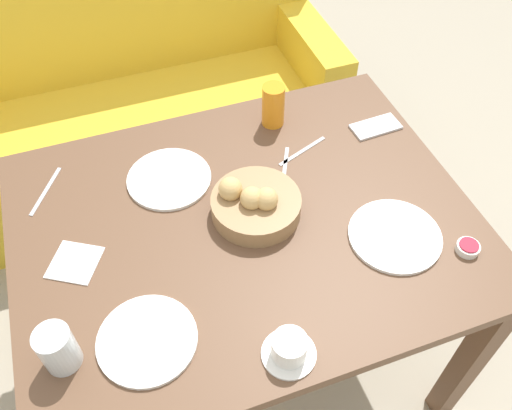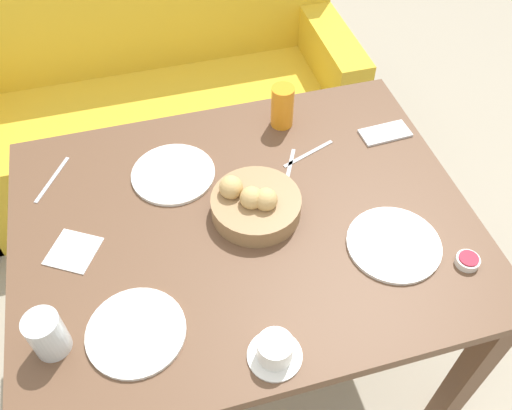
{
  "view_description": "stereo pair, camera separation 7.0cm",
  "coord_description": "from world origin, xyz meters",
  "px_view_note": "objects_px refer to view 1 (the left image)",
  "views": [
    {
      "loc": [
        -0.27,
        -0.85,
        1.88
      ],
      "look_at": [
        0.04,
        0.02,
        0.8
      ],
      "focal_mm": 38.0,
      "sensor_mm": 36.0,
      "label": 1
    },
    {
      "loc": [
        -0.21,
        -0.87,
        1.88
      ],
      "look_at": [
        0.04,
        0.02,
        0.8
      ],
      "focal_mm": 38.0,
      "sensor_mm": 36.0,
      "label": 2
    }
  ],
  "objects_px": {
    "water_tumbler": "(58,349)",
    "couch": "(132,113)",
    "plate_near_right": "(395,236)",
    "coffee_cup": "(289,349)",
    "plate_near_left": "(147,340)",
    "jam_bowl_berry": "(468,248)",
    "fork_silver": "(302,151)",
    "napkin": "(75,262)",
    "cell_phone": "(376,127)",
    "bread_basket": "(255,204)",
    "plate_far_center": "(169,179)",
    "knife_silver": "(46,191)",
    "juice_glass": "(273,105)",
    "spoon_coffee": "(285,164)"
  },
  "relations": [
    {
      "from": "water_tumbler",
      "to": "couch",
      "type": "bearing_deg",
      "value": 75.78
    },
    {
      "from": "plate_near_right",
      "to": "coffee_cup",
      "type": "height_order",
      "value": "coffee_cup"
    },
    {
      "from": "plate_near_left",
      "to": "jam_bowl_berry",
      "type": "height_order",
      "value": "jam_bowl_berry"
    },
    {
      "from": "plate_near_right",
      "to": "couch",
      "type": "bearing_deg",
      "value": 111.87
    },
    {
      "from": "plate_near_left",
      "to": "fork_silver",
      "type": "xyz_separation_m",
      "value": [
        0.56,
        0.44,
        -0.0
      ]
    },
    {
      "from": "couch",
      "to": "fork_silver",
      "type": "bearing_deg",
      "value": -65.46
    },
    {
      "from": "napkin",
      "to": "cell_phone",
      "type": "bearing_deg",
      "value": 11.72
    },
    {
      "from": "fork_silver",
      "to": "couch",
      "type": "bearing_deg",
      "value": 114.54
    },
    {
      "from": "fork_silver",
      "to": "bread_basket",
      "type": "bearing_deg",
      "value": -140.74
    },
    {
      "from": "water_tumbler",
      "to": "fork_silver",
      "type": "distance_m",
      "value": 0.85
    },
    {
      "from": "plate_near_left",
      "to": "jam_bowl_berry",
      "type": "distance_m",
      "value": 0.81
    },
    {
      "from": "cell_phone",
      "to": "plate_near_left",
      "type": "bearing_deg",
      "value": -150.46
    },
    {
      "from": "plate_near_left",
      "to": "napkin",
      "type": "xyz_separation_m",
      "value": [
        -0.12,
        0.27,
        -0.0
      ]
    },
    {
      "from": "plate_near_left",
      "to": "plate_far_center",
      "type": "relative_size",
      "value": 0.95
    },
    {
      "from": "water_tumbler",
      "to": "knife_silver",
      "type": "relative_size",
      "value": 0.71
    },
    {
      "from": "plate_near_right",
      "to": "jam_bowl_berry",
      "type": "bearing_deg",
      "value": -33.29
    },
    {
      "from": "knife_silver",
      "to": "fork_silver",
      "type": "bearing_deg",
      "value": -7.4
    },
    {
      "from": "juice_glass",
      "to": "fork_silver",
      "type": "bearing_deg",
      "value": -76.48
    },
    {
      "from": "jam_bowl_berry",
      "to": "knife_silver",
      "type": "distance_m",
      "value": 1.13
    },
    {
      "from": "napkin",
      "to": "cell_phone",
      "type": "xyz_separation_m",
      "value": [
        0.94,
        0.19,
        0.0
      ]
    },
    {
      "from": "couch",
      "to": "plate_near_right",
      "type": "xyz_separation_m",
      "value": [
        0.51,
        -1.26,
        0.45
      ]
    },
    {
      "from": "jam_bowl_berry",
      "to": "water_tumbler",
      "type": "bearing_deg",
      "value": 177.4
    },
    {
      "from": "couch",
      "to": "napkin",
      "type": "xyz_separation_m",
      "value": [
        -0.28,
        -1.06,
        0.44
      ]
    },
    {
      "from": "plate_near_left",
      "to": "juice_glass",
      "type": "distance_m",
      "value": 0.79
    },
    {
      "from": "juice_glass",
      "to": "cell_phone",
      "type": "height_order",
      "value": "juice_glass"
    },
    {
      "from": "plate_far_center",
      "to": "coffee_cup",
      "type": "distance_m",
      "value": 0.61
    },
    {
      "from": "fork_silver",
      "to": "coffee_cup",
      "type": "bearing_deg",
      "value": -115.66
    },
    {
      "from": "water_tumbler",
      "to": "jam_bowl_berry",
      "type": "xyz_separation_m",
      "value": [
        0.99,
        -0.04,
        -0.05
      ]
    },
    {
      "from": "plate_far_center",
      "to": "spoon_coffee",
      "type": "distance_m",
      "value": 0.33
    },
    {
      "from": "water_tumbler",
      "to": "jam_bowl_berry",
      "type": "distance_m",
      "value": 0.99
    },
    {
      "from": "jam_bowl_berry",
      "to": "cell_phone",
      "type": "height_order",
      "value": "jam_bowl_berry"
    },
    {
      "from": "coffee_cup",
      "to": "knife_silver",
      "type": "relative_size",
      "value": 0.76
    },
    {
      "from": "water_tumbler",
      "to": "fork_silver",
      "type": "height_order",
      "value": "water_tumbler"
    },
    {
      "from": "plate_near_right",
      "to": "juice_glass",
      "type": "height_order",
      "value": "juice_glass"
    },
    {
      "from": "water_tumbler",
      "to": "napkin",
      "type": "xyz_separation_m",
      "value": [
        0.05,
        0.25,
        -0.05
      ]
    },
    {
      "from": "bread_basket",
      "to": "juice_glass",
      "type": "bearing_deg",
      "value": 61.53
    },
    {
      "from": "bread_basket",
      "to": "plate_near_left",
      "type": "relative_size",
      "value": 1.06
    },
    {
      "from": "bread_basket",
      "to": "cell_phone",
      "type": "height_order",
      "value": "bread_basket"
    },
    {
      "from": "water_tumbler",
      "to": "fork_silver",
      "type": "xyz_separation_m",
      "value": [
        0.74,
        0.42,
        -0.06
      ]
    },
    {
      "from": "plate_near_left",
      "to": "cell_phone",
      "type": "relative_size",
      "value": 1.46
    },
    {
      "from": "plate_far_center",
      "to": "cell_phone",
      "type": "distance_m",
      "value": 0.65
    },
    {
      "from": "fork_silver",
      "to": "cell_phone",
      "type": "xyz_separation_m",
      "value": [
        0.25,
        0.02,
        0.0
      ]
    },
    {
      "from": "plate_near_left",
      "to": "knife_silver",
      "type": "distance_m",
      "value": 0.56
    },
    {
      "from": "plate_near_right",
      "to": "cell_phone",
      "type": "xyz_separation_m",
      "value": [
        0.15,
        0.39,
        -0.0
      ]
    },
    {
      "from": "bread_basket",
      "to": "water_tumbler",
      "type": "relative_size",
      "value": 2.09
    },
    {
      "from": "fork_silver",
      "to": "spoon_coffee",
      "type": "distance_m",
      "value": 0.07
    },
    {
      "from": "spoon_coffee",
      "to": "couch",
      "type": "bearing_deg",
      "value": 110.24
    },
    {
      "from": "couch",
      "to": "cell_phone",
      "type": "relative_size",
      "value": 11.19
    },
    {
      "from": "plate_near_left",
      "to": "water_tumbler",
      "type": "relative_size",
      "value": 1.98
    },
    {
      "from": "cell_phone",
      "to": "coffee_cup",
      "type": "bearing_deg",
      "value": -131.58
    }
  ]
}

